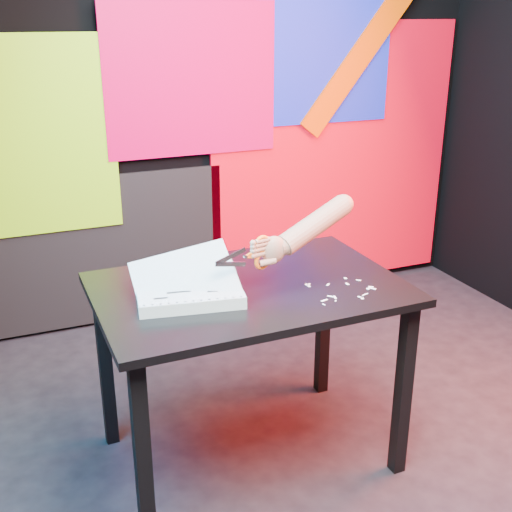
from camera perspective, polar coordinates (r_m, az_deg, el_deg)
name	(u,v)px	position (r m, az deg, el deg)	size (l,w,h in m)	color
room	(383,115)	(2.35, 11.20, 12.18)	(3.01, 3.01, 2.71)	#28282E
backdrop	(245,149)	(3.73, -0.95, 9.50)	(2.88, 0.05, 2.08)	red
work_table	(249,310)	(2.39, -0.63, -4.82)	(1.12, 0.75, 0.75)	black
printout_stack	(189,292)	(2.25, -5.98, -3.20)	(0.40, 0.32, 0.19)	beige
scissors	(259,253)	(2.26, 0.23, 0.23)	(0.23, 0.06, 0.13)	#BBBCC4
hand_forearm	(308,228)	(2.37, 4.64, 2.46)	(0.45, 0.15, 0.20)	#AC715B
paper_clippings	(342,290)	(2.33, 7.69, -3.05)	(0.24, 0.20, 0.00)	white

